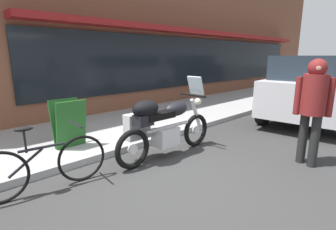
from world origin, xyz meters
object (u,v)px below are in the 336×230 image
Objects in this scene: touring_motorcycle at (161,125)px; sandwich_board_sign at (69,123)px; parked_minivan at (317,87)px; pedestrian_walking at (313,100)px; parked_bicycle at (43,165)px.

touring_motorcycle is 1.73m from sandwich_board_sign.
parked_minivan reaches higher than pedestrian_walking.
touring_motorcycle is 2.51× the size of sandwich_board_sign.
pedestrian_walking reaches higher than parked_bicycle.
touring_motorcycle is 2.50m from pedestrian_walking.
parked_bicycle is at bearing -126.84° from sandwich_board_sign.
sandwich_board_sign is at bearing 158.77° from parked_minivan.
sandwich_board_sign is (-1.05, 1.38, -0.04)m from touring_motorcycle.
pedestrian_walking is 4.22m from sandwich_board_sign.
parked_minivan is 3.62m from pedestrian_walking.
touring_motorcycle is 1.27× the size of pedestrian_walking.
parked_minivan is 6.53m from sandwich_board_sign.
sandwich_board_sign is at bearing 53.16° from parked_bicycle.
touring_motorcycle is 0.46× the size of parked_minivan.
parked_minivan is 2.74× the size of pedestrian_walking.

